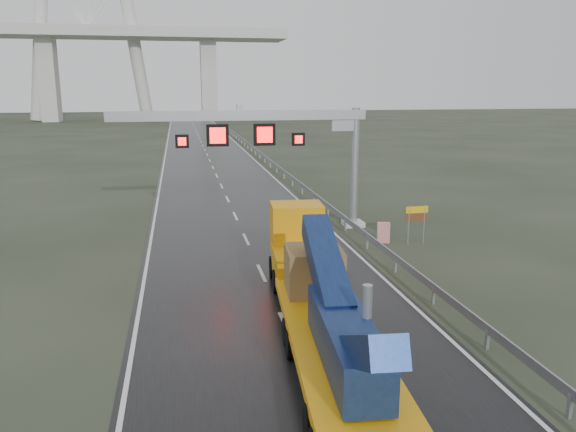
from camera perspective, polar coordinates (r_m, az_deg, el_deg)
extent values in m
plane|color=#293021|center=(16.93, 2.42, -16.58)|extent=(400.00, 400.00, 0.00)
cube|color=black|center=(55.07, -7.25, 4.07)|extent=(11.00, 200.00, 0.02)
cube|color=silver|center=(34.92, 6.63, -0.76)|extent=(1.20, 1.20, 0.30)
cylinder|color=#9C9FA4|center=(34.28, 6.78, 4.85)|extent=(0.48, 0.48, 7.20)
cube|color=#9C9FA4|center=(32.55, -4.91, 10.14)|extent=(14.80, 0.55, 0.55)
cube|color=#9C9FA4|center=(33.78, 5.59, 9.37)|extent=(1.40, 0.35, 0.90)
cube|color=#9C9FA4|center=(32.53, -4.93, 10.93)|extent=(0.35, 0.35, 0.35)
cube|color=black|center=(32.46, -7.17, 8.13)|extent=(1.25, 0.25, 1.25)
cube|color=#FF0C0C|center=(32.32, -7.15, 8.11)|extent=(0.90, 0.02, 0.90)
cube|color=black|center=(32.75, -2.40, 8.26)|extent=(1.25, 0.25, 1.25)
cube|color=#FF0C0C|center=(32.61, -2.37, 8.24)|extent=(0.90, 0.02, 0.90)
cube|color=black|center=(32.41, -10.71, 7.47)|extent=(0.75, 0.25, 0.75)
cube|color=#FF0C0C|center=(32.27, -10.71, 7.45)|extent=(0.54, 0.02, 0.54)
cube|color=black|center=(33.13, 1.05, 7.80)|extent=(0.75, 0.25, 0.75)
cube|color=#FF0C0C|center=(33.00, 1.10, 7.78)|extent=(0.54, 0.02, 0.54)
cube|color=silver|center=(157.53, -23.11, 12.64)|extent=(4.00, 6.00, 21.00)
cube|color=silver|center=(154.58, -8.06, 13.53)|extent=(4.00, 6.00, 21.00)
cube|color=orange|center=(16.44, 5.17, -13.84)|extent=(3.55, 12.76, 0.31)
cube|color=orange|center=(22.38, 1.84, -5.41)|extent=(2.42, 1.27, 0.45)
cube|color=orange|center=(23.81, 1.35, -4.85)|extent=(2.55, 2.88, 1.08)
cube|color=orange|center=(25.05, 0.88, -1.37)|extent=(2.39, 1.98, 2.34)
cube|color=black|center=(25.88, 0.63, -0.30)|extent=(2.07, 0.22, 1.08)
cube|color=#10214F|center=(15.28, 5.91, -12.47)|extent=(1.70, 5.48, 1.26)
cube|color=#10214F|center=(17.76, 3.87, -5.01)|extent=(1.31, 5.01, 2.30)
cube|color=#10214F|center=(12.96, 8.12, -13.41)|extent=(1.10, 3.62, 2.17)
cylinder|color=#9C9FA4|center=(15.07, 8.02, -9.53)|extent=(0.29, 0.29, 1.44)
cube|color=#8E6140|center=(20.33, 2.64, -5.52)|extent=(2.14, 2.14, 1.62)
cylinder|color=black|center=(18.64, 3.76, -12.13)|extent=(2.67, 1.11, 0.90)
cylinder|color=black|center=(25.34, 0.92, -5.12)|extent=(2.50, 1.19, 0.99)
cylinder|color=#9C9FA4|center=(31.06, 12.14, -0.93)|extent=(0.07, 0.07, 2.14)
cylinder|color=#9C9FA4|center=(31.42, 13.65, -0.85)|extent=(0.07, 0.07, 2.14)
cube|color=yellow|center=(31.05, 12.98, 0.63)|extent=(1.25, 0.05, 0.36)
cube|color=brown|center=(31.14, 12.94, -0.17)|extent=(1.25, 0.05, 0.40)
cube|color=red|center=(31.31, 9.67, -1.67)|extent=(0.73, 0.50, 1.13)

